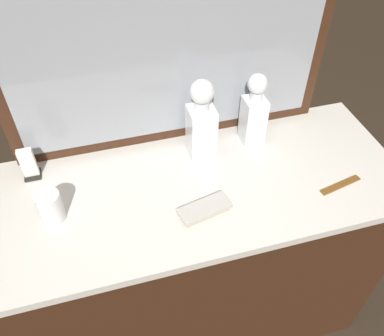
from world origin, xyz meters
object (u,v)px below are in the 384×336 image
at_px(crystal_decanter_far_right, 254,115).
at_px(napkin_holder, 29,165).
at_px(silver_brush_far_left, 204,209).
at_px(tortoiseshell_comb, 340,185).
at_px(crystal_tumbler_center, 51,208).
at_px(crystal_decanter_right, 201,126).

bearing_deg(crystal_decanter_far_right, napkin_holder, 178.50).
relative_size(silver_brush_far_left, tortoiseshell_comb, 1.11).
bearing_deg(silver_brush_far_left, crystal_tumbler_center, 166.70).
xyz_separation_m(crystal_tumbler_center, tortoiseshell_comb, (0.86, -0.11, -0.04)).
relative_size(crystal_decanter_right, crystal_tumbler_center, 2.95).
bearing_deg(tortoiseshell_comb, crystal_decanter_right, 144.35).
height_order(crystal_decanter_right, crystal_tumbler_center, crystal_decanter_right).
xyz_separation_m(crystal_decanter_right, silver_brush_far_left, (-0.07, -0.25, -0.10)).
bearing_deg(crystal_decanter_far_right, tortoiseshell_comb, -56.69).
bearing_deg(crystal_tumbler_center, tortoiseshell_comb, -7.51).
distance_m(crystal_decanter_right, tortoiseshell_comb, 0.47).
bearing_deg(crystal_decanter_right, napkin_holder, 176.26).
distance_m(crystal_decanter_far_right, tortoiseshell_comb, 0.35).
bearing_deg(tortoiseshell_comb, silver_brush_far_left, 178.23).
xyz_separation_m(crystal_decanter_right, crystal_decanter_far_right, (0.19, 0.02, -0.01)).
relative_size(crystal_decanter_right, crystal_decanter_far_right, 1.08).
relative_size(crystal_tumbler_center, silver_brush_far_left, 0.58).
height_order(crystal_tumbler_center, tortoiseshell_comb, crystal_tumbler_center).
xyz_separation_m(tortoiseshell_comb, napkin_holder, (-0.92, 0.30, 0.04)).
bearing_deg(napkin_holder, crystal_tumbler_center, -72.86).
height_order(crystal_decanter_right, silver_brush_far_left, crystal_decanter_right).
height_order(silver_brush_far_left, tortoiseshell_comb, silver_brush_far_left).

